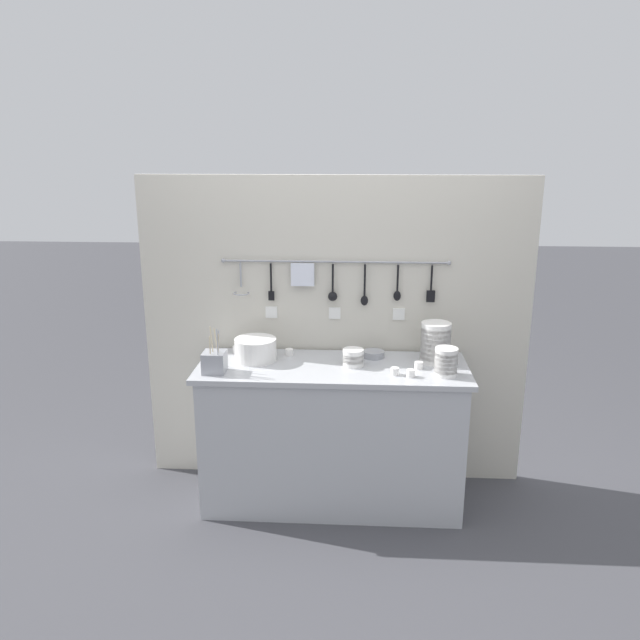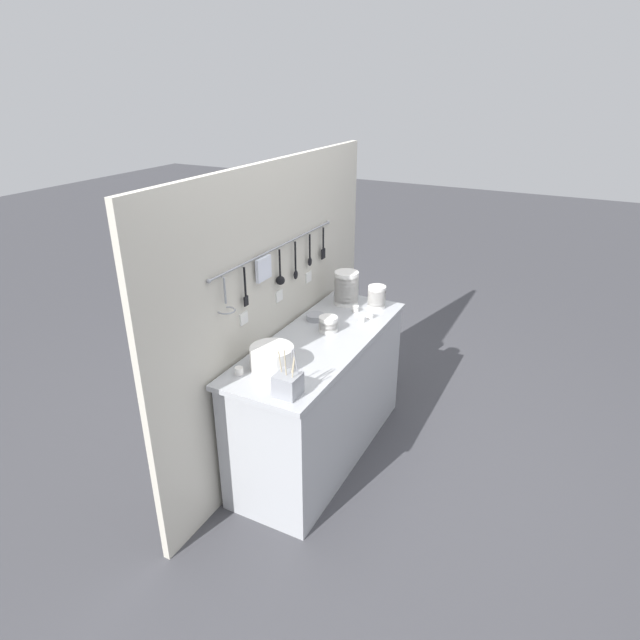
{
  "view_description": "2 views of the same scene",
  "coord_description": "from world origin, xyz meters",
  "px_view_note": "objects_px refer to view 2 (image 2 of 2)",
  "views": [
    {
      "loc": [
        0.13,
        -3.32,
        2.05
      ],
      "look_at": [
        -0.07,
        0.02,
        1.11
      ],
      "focal_mm": 35.0,
      "sensor_mm": 36.0,
      "label": 1
    },
    {
      "loc": [
        -2.61,
        -1.34,
        2.3
      ],
      "look_at": [
        -0.03,
        -0.01,
        0.99
      ],
      "focal_mm": 30.0,
      "sensor_mm": 36.0,
      "label": 2
    }
  ],
  "objects_px": {
    "bowl_stack_nested_right": "(377,297)",
    "cup_beside_plates": "(239,371)",
    "cutlery_caddy": "(288,384)",
    "cup_mid_row": "(276,348)",
    "cup_by_caddy": "(355,309)",
    "steel_mixing_bowl": "(315,317)",
    "plate_stack": "(272,358)",
    "cup_centre": "(370,315)",
    "cup_back_right": "(362,319)",
    "bowl_stack_tall_left": "(328,324)",
    "bowl_stack_short_front": "(346,288)"
  },
  "relations": [
    {
      "from": "cup_centre",
      "to": "bowl_stack_short_front",
      "type": "bearing_deg",
      "value": 57.69
    },
    {
      "from": "bowl_stack_nested_right",
      "to": "cutlery_caddy",
      "type": "xyz_separation_m",
      "value": [
        -1.26,
        -0.02,
        -0.02
      ]
    },
    {
      "from": "cup_back_right",
      "to": "bowl_stack_short_front",
      "type": "bearing_deg",
      "value": 42.94
    },
    {
      "from": "bowl_stack_nested_right",
      "to": "steel_mixing_bowl",
      "type": "height_order",
      "value": "bowl_stack_nested_right"
    },
    {
      "from": "plate_stack",
      "to": "cutlery_caddy",
      "type": "bearing_deg",
      "value": -132.17
    },
    {
      "from": "cup_mid_row",
      "to": "cup_back_right",
      "type": "bearing_deg",
      "value": -25.38
    },
    {
      "from": "cup_mid_row",
      "to": "cup_centre",
      "type": "distance_m",
      "value": 0.76
    },
    {
      "from": "cup_back_right",
      "to": "cup_mid_row",
      "type": "bearing_deg",
      "value": 154.62
    },
    {
      "from": "bowl_stack_nested_right",
      "to": "cup_beside_plates",
      "type": "distance_m",
      "value": 1.24
    },
    {
      "from": "bowl_stack_nested_right",
      "to": "cup_back_right",
      "type": "bearing_deg",
      "value": -178.59
    },
    {
      "from": "bowl_stack_short_front",
      "to": "cup_mid_row",
      "type": "bearing_deg",
      "value": 175.71
    },
    {
      "from": "cup_mid_row",
      "to": "cup_centre",
      "type": "relative_size",
      "value": 1.0
    },
    {
      "from": "bowl_stack_nested_right",
      "to": "cutlery_caddy",
      "type": "distance_m",
      "value": 1.26
    },
    {
      "from": "bowl_stack_nested_right",
      "to": "cup_mid_row",
      "type": "bearing_deg",
      "value": 162.28
    },
    {
      "from": "steel_mixing_bowl",
      "to": "cup_by_caddy",
      "type": "height_order",
      "value": "cup_by_caddy"
    },
    {
      "from": "bowl_stack_short_front",
      "to": "cup_beside_plates",
      "type": "distance_m",
      "value": 1.18
    },
    {
      "from": "steel_mixing_bowl",
      "to": "cup_centre",
      "type": "xyz_separation_m",
      "value": [
        0.19,
        -0.31,
        0.0
      ]
    },
    {
      "from": "cup_back_right",
      "to": "cup_centre",
      "type": "bearing_deg",
      "value": -16.86
    },
    {
      "from": "bowl_stack_nested_right",
      "to": "bowl_stack_short_front",
      "type": "distance_m",
      "value": 0.22
    },
    {
      "from": "steel_mixing_bowl",
      "to": "cutlery_caddy",
      "type": "distance_m",
      "value": 0.93
    },
    {
      "from": "cup_back_right",
      "to": "bowl_stack_tall_left",
      "type": "bearing_deg",
      "value": 149.66
    },
    {
      "from": "bowl_stack_nested_right",
      "to": "cup_back_right",
      "type": "distance_m",
      "value": 0.28
    },
    {
      "from": "bowl_stack_tall_left",
      "to": "plate_stack",
      "type": "relative_size",
      "value": 0.49
    },
    {
      "from": "cup_centre",
      "to": "cup_back_right",
      "type": "distance_m",
      "value": 0.09
    },
    {
      "from": "bowl_stack_tall_left",
      "to": "cutlery_caddy",
      "type": "distance_m",
      "value": 0.77
    },
    {
      "from": "cup_beside_plates",
      "to": "cup_back_right",
      "type": "height_order",
      "value": "same"
    },
    {
      "from": "steel_mixing_bowl",
      "to": "plate_stack",
      "type": "bearing_deg",
      "value": -172.35
    },
    {
      "from": "bowl_stack_short_front",
      "to": "steel_mixing_bowl",
      "type": "height_order",
      "value": "bowl_stack_short_front"
    },
    {
      "from": "cup_mid_row",
      "to": "cup_by_caddy",
      "type": "relative_size",
      "value": 1.0
    },
    {
      "from": "cup_beside_plates",
      "to": "cup_by_caddy",
      "type": "bearing_deg",
      "value": -11.4
    },
    {
      "from": "plate_stack",
      "to": "bowl_stack_short_front",
      "type": "bearing_deg",
      "value": 1.54
    },
    {
      "from": "bowl_stack_short_front",
      "to": "cup_by_caddy",
      "type": "bearing_deg",
      "value": -131.17
    },
    {
      "from": "bowl_stack_nested_right",
      "to": "cup_by_caddy",
      "type": "xyz_separation_m",
      "value": [
        -0.14,
        0.1,
        -0.06
      ]
    },
    {
      "from": "bowl_stack_short_front",
      "to": "cup_by_caddy",
      "type": "xyz_separation_m",
      "value": [
        -0.1,
        -0.12,
        -0.1
      ]
    },
    {
      "from": "bowl_stack_nested_right",
      "to": "plate_stack",
      "type": "bearing_deg",
      "value": 169.91
    },
    {
      "from": "bowl_stack_nested_right",
      "to": "cup_centre",
      "type": "height_order",
      "value": "bowl_stack_nested_right"
    },
    {
      "from": "cup_mid_row",
      "to": "cup_back_right",
      "type": "distance_m",
      "value": 0.67
    },
    {
      "from": "bowl_stack_tall_left",
      "to": "cup_back_right",
      "type": "bearing_deg",
      "value": -30.34
    },
    {
      "from": "cup_by_caddy",
      "to": "cup_back_right",
      "type": "height_order",
      "value": "same"
    },
    {
      "from": "cup_beside_plates",
      "to": "bowl_stack_tall_left",
      "type": "bearing_deg",
      "value": -15.0
    },
    {
      "from": "cup_by_caddy",
      "to": "bowl_stack_tall_left",
      "type": "bearing_deg",
      "value": 175.77
    },
    {
      "from": "bowl_stack_tall_left",
      "to": "cup_by_caddy",
      "type": "xyz_separation_m",
      "value": [
        0.36,
        -0.03,
        -0.03
      ]
    },
    {
      "from": "bowl_stack_short_front",
      "to": "cup_mid_row",
      "type": "height_order",
      "value": "bowl_stack_short_front"
    },
    {
      "from": "cutlery_caddy",
      "to": "steel_mixing_bowl",
      "type": "bearing_deg",
      "value": 19.14
    },
    {
      "from": "steel_mixing_bowl",
      "to": "bowl_stack_tall_left",
      "type": "bearing_deg",
      "value": -127.74
    },
    {
      "from": "bowl_stack_short_front",
      "to": "cup_mid_row",
      "type": "distance_m",
      "value": 0.85
    },
    {
      "from": "cup_centre",
      "to": "bowl_stack_tall_left",
      "type": "bearing_deg",
      "value": 152.99
    },
    {
      "from": "cup_beside_plates",
      "to": "steel_mixing_bowl",
      "type": "bearing_deg",
      "value": -2.3
    },
    {
      "from": "cup_beside_plates",
      "to": "bowl_stack_nested_right",
      "type": "bearing_deg",
      "value": -14.66
    },
    {
      "from": "bowl_stack_short_front",
      "to": "cup_centre",
      "type": "xyz_separation_m",
      "value": [
        -0.16,
        -0.25,
        -0.1
      ]
    }
  ]
}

